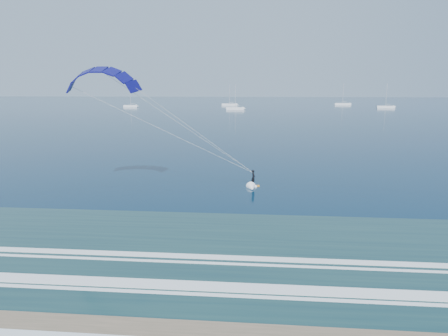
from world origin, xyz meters
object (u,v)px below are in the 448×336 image
kitesurfer_rig (180,124)px  sailboat_2 (235,108)px  sailboat_3 (343,104)px  sailboat_0 (131,106)px  sailboat_4 (386,107)px  sailboat_1 (230,104)px

kitesurfer_rig → sailboat_2: (-3.96, 160.92, -6.70)m
sailboat_3 → sailboat_2: bearing=-137.5°
kitesurfer_rig → sailboat_3: (60.70, 220.23, -6.70)m
kitesurfer_rig → sailboat_0: (-64.54, 181.01, -6.71)m
sailboat_0 → sailboat_4: 141.21m
sailboat_2 → sailboat_3: (64.66, 59.31, 0.01)m
kitesurfer_rig → sailboat_0: kitesurfer_rig is taller
kitesurfer_rig → sailboat_3: size_ratio=1.56×
sailboat_1 → sailboat_2: (6.26, -44.92, 0.00)m
sailboat_1 → sailboat_3: 72.37m
sailboat_0 → sailboat_2: size_ratio=0.88×
kitesurfer_rig → sailboat_4: 200.01m
sailboat_1 → sailboat_2: bearing=-82.1°
sailboat_0 → sailboat_2: 63.83m
sailboat_0 → sailboat_1: 59.72m
sailboat_0 → sailboat_1: (54.32, 24.82, 0.01)m
sailboat_0 → kitesurfer_rig: bearing=-70.4°
sailboat_0 → sailboat_1: bearing=24.6°
sailboat_0 → sailboat_1: size_ratio=0.86×
kitesurfer_rig → sailboat_2: kitesurfer_rig is taller
kitesurfer_rig → sailboat_1: kitesurfer_rig is taller
sailboat_1 → kitesurfer_rig: bearing=-87.2°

